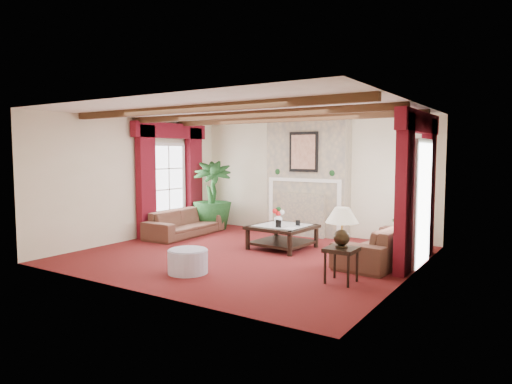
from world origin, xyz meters
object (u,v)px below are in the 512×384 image
Objects in this scene: sofa_left at (185,218)px; side_table at (341,265)px; sofa_right at (383,237)px; ottoman at (188,261)px; potted_palm at (212,210)px; coffee_table at (282,237)px.

sofa_left reaches higher than side_table.
ottoman is at bearing -38.65° from sofa_right.
sofa_right is at bearing -12.45° from potted_palm.
ottoman is (-2.39, -2.48, -0.26)m from sofa_right.
sofa_right is 4.41× the size of side_table.
side_table is at bearing 1.68° from sofa_right.
sofa_left reaches higher than ottoman.
coffee_table is 1.78× the size of ottoman.
potted_palm is 2.82m from coffee_table.
side_table reaches higher than coffee_table.
sofa_left is 3.93× the size of side_table.
potted_palm is (-0.00, 1.04, 0.08)m from sofa_left.
coffee_table is at bearing -92.13° from sofa_left.
side_table is 2.43m from ottoman.
sofa_right is at bearing 46.02° from ottoman.
side_table is (1.94, -1.65, 0.03)m from coffee_table.
potted_palm reaches higher than ottoman.
coffee_table is at bearing 81.91° from ottoman.
sofa_right is 4.77m from potted_palm.
sofa_right is 2.05m from coffee_table.
sofa_left is 1.07× the size of potted_palm.
potted_palm reaches higher than side_table.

